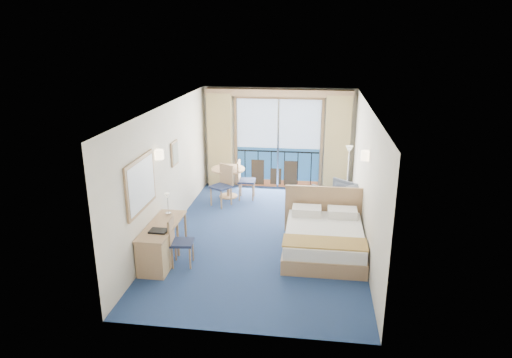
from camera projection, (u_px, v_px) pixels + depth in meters
name	position (u px, v px, depth m)	size (l,w,h in m)	color
floor	(264.00, 236.00, 9.52)	(6.50, 6.50, 0.00)	navy
room_walls	(264.00, 154.00, 8.98)	(4.04, 6.54, 2.72)	beige
balcony_door	(278.00, 146.00, 12.21)	(2.36, 0.03, 2.52)	navy
curtain_left	(220.00, 141.00, 12.22)	(0.65, 0.22, 2.55)	tan
curtain_right	(337.00, 145.00, 11.83)	(0.65, 0.22, 2.55)	tan
pelmet	(279.00, 93.00, 11.65)	(3.80, 0.25, 0.18)	tan
mirror	(141.00, 184.00, 7.88)	(0.05, 1.25, 0.95)	tan
wall_print	(175.00, 153.00, 9.71)	(0.04, 0.42, 0.52)	tan
sconce_left	(159.00, 155.00, 8.64)	(0.18, 0.18, 0.18)	#FFE2B2
sconce_right	(366.00, 156.00, 8.56)	(0.18, 0.18, 0.18)	#FFE2B2
bed	(324.00, 238.00, 8.75)	(1.64, 1.95, 1.03)	tan
nightstand	(348.00, 212.00, 10.03)	(0.44, 0.42, 0.57)	tan
phone	(348.00, 198.00, 9.94)	(0.17, 0.13, 0.07)	silver
armchair	(336.00, 199.00, 10.49)	(0.83, 0.86, 0.78)	#484F58
floor_lamp	(349.00, 160.00, 11.15)	(0.20, 0.20, 1.43)	silver
desk	(155.00, 250.00, 8.05)	(0.52, 1.50, 0.70)	tan
desk_chair	(177.00, 239.00, 8.20)	(0.44, 0.44, 0.92)	#202A4B
folder	(159.00, 231.00, 8.05)	(0.31, 0.23, 0.03)	black
desk_lamp	(167.00, 199.00, 8.71)	(0.11, 0.11, 0.41)	silver
round_table	(228.00, 175.00, 11.63)	(0.85, 0.85, 0.76)	tan
table_chair_a	(243.00, 178.00, 11.52)	(0.45, 0.44, 0.98)	#202A4B
table_chair_b	(223.00, 183.00, 11.10)	(0.60, 0.60, 1.00)	#202A4B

